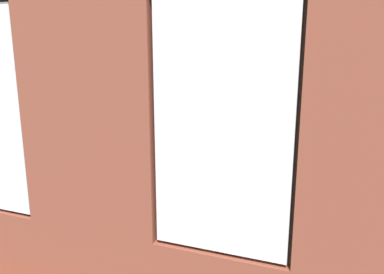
# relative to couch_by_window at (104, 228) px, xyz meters

# --- Properties ---
(ground_plane) EXTENTS (6.90, 6.56, 0.10)m
(ground_plane) POSITION_rel_couch_by_window_xyz_m (-0.35, -2.25, -0.38)
(ground_plane) COLOR brown
(brick_wall_with_windows) EXTENTS (6.30, 0.30, 3.20)m
(brick_wall_with_windows) POSITION_rel_couch_by_window_xyz_m (-0.35, 0.65, 1.24)
(brick_wall_with_windows) COLOR brown
(brick_wall_with_windows) RESTS_ON ground_plane
(white_wall_right) EXTENTS (0.10, 5.56, 3.20)m
(white_wall_right) POSITION_rel_couch_by_window_xyz_m (2.75, -2.05, 1.27)
(white_wall_right) COLOR silver
(white_wall_right) RESTS_ON ground_plane
(couch_by_window) EXTENTS (1.81, 0.87, 0.80)m
(couch_by_window) POSITION_rel_couch_by_window_xyz_m (0.00, 0.00, 0.00)
(couch_by_window) COLOR black
(couch_by_window) RESTS_ON ground_plane
(couch_left) EXTENTS (0.96, 1.81, 0.80)m
(couch_left) POSITION_rel_couch_by_window_xyz_m (-2.80, -2.10, 0.00)
(couch_left) COLOR black
(couch_left) RESTS_ON ground_plane
(coffee_table) EXTENTS (1.27, 0.80, 0.44)m
(coffee_table) POSITION_rel_couch_by_window_xyz_m (-0.26, -2.47, 0.06)
(coffee_table) COLOR #A87547
(coffee_table) RESTS_ON ground_plane
(cup_ceramic) EXTENTS (0.09, 0.09, 0.11)m
(cup_ceramic) POSITION_rel_couch_by_window_xyz_m (-0.61, -2.61, 0.17)
(cup_ceramic) COLOR silver
(cup_ceramic) RESTS_ON coffee_table
(candle_jar) EXTENTS (0.08, 0.08, 0.10)m
(candle_jar) POSITION_rel_couch_by_window_xyz_m (0.12, -2.35, 0.16)
(candle_jar) COLOR #B7333D
(candle_jar) RESTS_ON coffee_table
(table_plant_small) EXTENTS (0.13, 0.13, 0.21)m
(table_plant_small) POSITION_rel_couch_by_window_xyz_m (-0.35, -2.35, 0.23)
(table_plant_small) COLOR beige
(table_plant_small) RESTS_ON coffee_table
(remote_silver) EXTENTS (0.18, 0.08, 0.02)m
(remote_silver) POSITION_rel_couch_by_window_xyz_m (-0.10, -2.57, 0.12)
(remote_silver) COLOR #B2B2B7
(remote_silver) RESTS_ON coffee_table
(remote_gray) EXTENTS (0.17, 0.05, 0.02)m
(remote_gray) POSITION_rel_couch_by_window_xyz_m (-0.26, -2.47, 0.12)
(remote_gray) COLOR #59595B
(remote_gray) RESTS_ON coffee_table
(media_console) EXTENTS (1.11, 0.42, 0.49)m
(media_console) POSITION_rel_couch_by_window_xyz_m (2.45, -2.27, -0.08)
(media_console) COLOR black
(media_console) RESTS_ON ground_plane
(tv_flatscreen) EXTENTS (0.92, 0.20, 0.62)m
(tv_flatscreen) POSITION_rel_couch_by_window_xyz_m (2.45, -2.27, 0.47)
(tv_flatscreen) COLOR black
(tv_flatscreen) RESTS_ON media_console
(papasan_chair) EXTENTS (1.09, 1.09, 0.69)m
(papasan_chair) POSITION_rel_couch_by_window_xyz_m (0.10, -4.50, 0.11)
(papasan_chair) COLOR olive
(papasan_chair) RESTS_ON ground_plane
(potted_plant_foreground_right) EXTENTS (1.04, 1.07, 1.51)m
(potted_plant_foreground_right) POSITION_rel_couch_by_window_xyz_m (2.15, -4.47, 0.26)
(potted_plant_foreground_right) COLOR beige
(potted_plant_foreground_right) RESTS_ON ground_plane
(potted_plant_mid_room_small) EXTENTS (0.38, 0.38, 0.64)m
(potted_plant_mid_room_small) POSITION_rel_couch_by_window_xyz_m (-1.37, -3.16, 0.11)
(potted_plant_mid_room_small) COLOR #47423D
(potted_plant_mid_room_small) RESTS_ON ground_plane
(potted_plant_near_tv) EXTENTS (0.74, 0.78, 1.21)m
(potted_plant_near_tv) POSITION_rel_couch_by_window_xyz_m (1.89, -1.27, 0.35)
(potted_plant_near_tv) COLOR brown
(potted_plant_near_tv) RESTS_ON ground_plane
(potted_plant_between_couches) EXTENTS (0.83, 0.83, 1.08)m
(potted_plant_between_couches) POSITION_rel_couch_by_window_xyz_m (-1.35, -0.05, 0.41)
(potted_plant_between_couches) COLOR #47423D
(potted_plant_between_couches) RESTS_ON ground_plane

